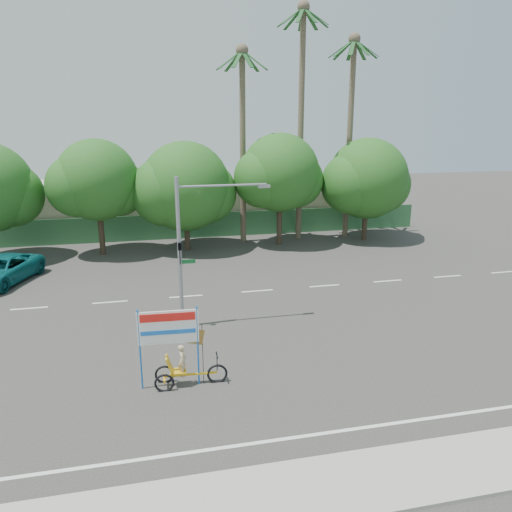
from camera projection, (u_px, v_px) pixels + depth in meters
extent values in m
plane|color=#33302D|center=(253.00, 360.00, 20.14)|extent=(120.00, 120.00, 0.00)
cube|color=gray|center=(314.00, 490.00, 13.08)|extent=(50.00, 2.40, 0.12)
cube|color=#336B3D|center=(196.00, 226.00, 40.05)|extent=(38.00, 0.08, 2.00)
cube|color=#B7AE91|center=(71.00, 208.00, 41.89)|extent=(12.00, 8.00, 4.00)
cube|color=#B7AE91|center=(277.00, 203.00, 45.75)|extent=(14.00, 8.00, 3.60)
sphere|color=#174E17|center=(11.00, 195.00, 33.45)|extent=(4.32, 4.32, 4.32)
cylinder|color=#473828|center=(101.00, 228.00, 35.05)|extent=(0.40, 0.40, 3.74)
sphere|color=#174E17|center=(97.00, 180.00, 34.13)|extent=(5.60, 5.60, 5.60)
sphere|color=#174E17|center=(117.00, 188.00, 34.84)|extent=(4.03, 4.03, 4.03)
sphere|color=#174E17|center=(78.00, 186.00, 33.72)|extent=(4.26, 4.26, 4.26)
cylinder|color=#473828|center=(187.00, 227.00, 36.38)|extent=(0.40, 0.40, 3.30)
sphere|color=#174E17|center=(185.00, 186.00, 35.56)|extent=(6.40, 6.40, 6.40)
sphere|color=#174E17|center=(205.00, 192.00, 36.29)|extent=(4.61, 4.61, 4.61)
sphere|color=#174E17|center=(165.00, 192.00, 35.11)|extent=(4.86, 4.86, 4.86)
cylinder|color=#473828|center=(279.00, 219.00, 37.78)|extent=(0.40, 0.40, 3.87)
sphere|color=#174E17|center=(280.00, 173.00, 36.82)|extent=(5.80, 5.80, 5.80)
sphere|color=#174E17|center=(296.00, 180.00, 37.55)|extent=(4.18, 4.18, 4.18)
sphere|color=#174E17|center=(264.00, 178.00, 36.41)|extent=(4.41, 4.41, 4.41)
cylinder|color=#473828|center=(365.00, 218.00, 39.32)|extent=(0.40, 0.40, 3.43)
sphere|color=#174E17|center=(367.00, 179.00, 38.47)|extent=(6.20, 6.20, 6.20)
sphere|color=#174E17|center=(382.00, 185.00, 39.20)|extent=(4.46, 4.46, 4.46)
sphere|color=#174E17|center=(352.00, 184.00, 38.03)|extent=(4.71, 4.71, 4.71)
cylinder|color=#70604C|center=(301.00, 130.00, 37.83)|extent=(0.44, 0.44, 17.00)
sphere|color=#70604C|center=(304.00, 7.00, 35.52)|extent=(0.90, 0.90, 0.90)
cube|color=#1C4C21|center=(316.00, 17.00, 35.90)|extent=(1.91, 0.28, 1.36)
cube|color=#1C4C21|center=(310.00, 19.00, 36.42)|extent=(1.65, 1.44, 1.36)
cube|color=#1C4C21|center=(302.00, 19.00, 36.60)|extent=(0.61, 1.93, 1.36)
cube|color=#1C4C21|center=(294.00, 19.00, 36.36)|extent=(1.20, 1.80, 1.36)
cube|color=#1C4C21|center=(290.00, 17.00, 35.81)|extent=(1.89, 0.92, 1.36)
cube|color=#1C4C21|center=(293.00, 15.00, 35.21)|extent=(1.89, 0.92, 1.36)
cube|color=#1C4C21|center=(301.00, 14.00, 34.83)|extent=(1.20, 1.80, 1.36)
cube|color=#1C4C21|center=(310.00, 14.00, 34.86)|extent=(0.61, 1.93, 1.36)
cube|color=#1C4C21|center=(316.00, 16.00, 35.28)|extent=(1.65, 1.44, 1.36)
cylinder|color=#70604C|center=(349.00, 142.00, 38.95)|extent=(0.44, 0.44, 15.00)
sphere|color=#70604C|center=(354.00, 39.00, 36.91)|extent=(0.90, 0.90, 0.90)
cube|color=#1C4C21|center=(366.00, 49.00, 37.29)|extent=(1.91, 0.28, 1.36)
cube|color=#1C4C21|center=(360.00, 50.00, 37.81)|extent=(1.65, 1.44, 1.36)
cube|color=#1C4C21|center=(351.00, 50.00, 37.99)|extent=(0.61, 1.93, 1.36)
cube|color=#1C4C21|center=(344.00, 50.00, 37.75)|extent=(1.20, 1.80, 1.36)
cube|color=#1C4C21|center=(341.00, 49.00, 37.20)|extent=(1.89, 0.92, 1.36)
cube|color=#1C4C21|center=(345.00, 47.00, 36.60)|extent=(1.89, 0.92, 1.36)
cube|color=#1C4C21|center=(352.00, 47.00, 36.22)|extent=(1.20, 1.80, 1.36)
cube|color=#1C4C21|center=(361.00, 47.00, 36.25)|extent=(0.61, 1.93, 1.36)
cube|color=#1C4C21|center=(366.00, 48.00, 36.67)|extent=(1.65, 1.44, 1.36)
cylinder|color=#70604C|center=(243.00, 151.00, 37.28)|extent=(0.44, 0.44, 14.00)
sphere|color=#70604C|center=(242.00, 50.00, 35.38)|extent=(0.90, 0.90, 0.90)
cube|color=#1C4C21|center=(255.00, 60.00, 35.76)|extent=(1.91, 0.28, 1.36)
cube|color=#1C4C21|center=(250.00, 61.00, 36.28)|extent=(1.65, 1.44, 1.36)
cube|color=#1C4C21|center=(242.00, 61.00, 36.47)|extent=(0.61, 1.93, 1.36)
cube|color=#1C4C21|center=(234.00, 61.00, 36.23)|extent=(1.20, 1.80, 1.36)
cube|color=#1C4C21|center=(229.00, 60.00, 35.68)|extent=(1.89, 0.92, 1.36)
cube|color=#1C4C21|center=(231.00, 59.00, 35.07)|extent=(1.89, 0.92, 1.36)
cube|color=#1C4C21|center=(238.00, 59.00, 34.70)|extent=(1.20, 1.80, 1.36)
cube|color=#1C4C21|center=(247.00, 59.00, 34.73)|extent=(0.61, 1.93, 1.36)
cube|color=#1C4C21|center=(254.00, 59.00, 35.15)|extent=(1.65, 1.44, 1.36)
cylinder|color=gray|center=(183.00, 325.00, 23.35)|extent=(1.10, 1.10, 0.10)
cylinder|color=gray|center=(180.00, 255.00, 22.41)|extent=(0.18, 0.18, 7.00)
cylinder|color=gray|center=(222.00, 185.00, 22.01)|extent=(4.00, 0.10, 0.10)
cube|color=gray|center=(264.00, 186.00, 22.44)|extent=(0.55, 0.20, 0.12)
imported|color=black|center=(180.00, 254.00, 22.18)|extent=(0.16, 0.20, 1.00)
cube|color=#14662D|center=(188.00, 262.00, 22.58)|extent=(0.70, 0.04, 0.18)
torus|color=black|center=(217.00, 374.00, 18.40)|extent=(0.77, 0.13, 0.77)
torus|color=black|center=(165.00, 374.00, 18.40)|extent=(0.72, 0.12, 0.72)
torus|color=black|center=(164.00, 383.00, 17.80)|extent=(0.72, 0.12, 0.72)
cube|color=gold|center=(191.00, 374.00, 18.23)|extent=(1.93, 0.18, 0.07)
cube|color=gold|center=(164.00, 378.00, 18.09)|extent=(0.11, 0.68, 0.06)
cube|color=gold|center=(178.00, 371.00, 18.11)|extent=(0.59, 0.51, 0.07)
cube|color=gold|center=(169.00, 364.00, 17.98)|extent=(0.28, 0.49, 0.61)
cylinder|color=black|center=(217.00, 363.00, 18.27)|extent=(0.04, 0.04, 0.62)
cube|color=black|center=(217.00, 355.00, 18.19)|extent=(0.07, 0.51, 0.05)
imported|color=#CCB284|center=(183.00, 360.00, 18.02)|extent=(0.32, 0.46, 1.22)
cylinder|color=blue|center=(140.00, 350.00, 17.65)|extent=(0.07, 0.07, 3.06)
cylinder|color=blue|center=(198.00, 346.00, 17.97)|extent=(0.07, 0.07, 3.06)
cube|color=white|center=(168.00, 327.00, 17.59)|extent=(2.15, 0.18, 1.25)
cube|color=red|center=(168.00, 317.00, 17.45)|extent=(1.92, 0.13, 0.29)
cube|color=blue|center=(168.00, 332.00, 17.60)|extent=(1.92, 0.13, 0.16)
cylinder|color=black|center=(203.00, 354.00, 18.09)|extent=(0.02, 0.02, 2.38)
cube|color=red|center=(191.00, 336.00, 17.82)|extent=(1.00, 0.08, 0.74)
imported|color=#0D5D61|center=(1.00, 270.00, 29.20)|extent=(4.50, 6.25, 1.58)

